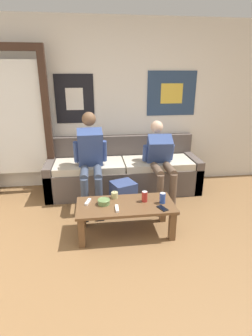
# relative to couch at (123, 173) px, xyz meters

# --- Properties ---
(ground_plane) EXTENTS (18.00, 18.00, 0.00)m
(ground_plane) POSITION_rel_couch_xyz_m (0.07, -2.11, -0.29)
(ground_plane) COLOR brown
(wall_back) EXTENTS (10.00, 0.07, 2.55)m
(wall_back) POSITION_rel_couch_xyz_m (0.07, 0.37, 0.99)
(wall_back) COLOR silver
(wall_back) RESTS_ON ground_plane
(door_frame) EXTENTS (1.00, 0.10, 2.15)m
(door_frame) POSITION_rel_couch_xyz_m (-1.56, 0.15, 0.91)
(door_frame) COLOR #382319
(door_frame) RESTS_ON ground_plane
(couch) EXTENTS (2.34, 0.74, 0.82)m
(couch) POSITION_rel_couch_xyz_m (0.00, 0.00, 0.00)
(couch) COLOR #564C47
(couch) RESTS_ON ground_plane
(coffee_table) EXTENTS (1.11, 0.51, 0.37)m
(coffee_table) POSITION_rel_couch_xyz_m (-0.12, -1.21, 0.02)
(coffee_table) COLOR brown
(coffee_table) RESTS_ON ground_plane
(person_seated_adult) EXTENTS (0.47, 0.90, 1.26)m
(person_seated_adult) POSITION_rel_couch_xyz_m (-0.50, -0.35, 0.40)
(person_seated_adult) COLOR #384256
(person_seated_adult) RESTS_ON ground_plane
(person_seated_teen) EXTENTS (0.47, 0.95, 1.11)m
(person_seated_teen) POSITION_rel_couch_xyz_m (0.50, -0.34, 0.33)
(person_seated_teen) COLOR brown
(person_seated_teen) RESTS_ON ground_plane
(backpack) EXTENTS (0.37, 0.38, 0.41)m
(backpack) POSITION_rel_couch_xyz_m (-0.07, -0.69, -0.09)
(backpack) COLOR navy
(backpack) RESTS_ON ground_plane
(ceramic_bowl) EXTENTS (0.14, 0.14, 0.06)m
(ceramic_bowl) POSITION_rel_couch_xyz_m (-0.36, -1.17, 0.12)
(ceramic_bowl) COLOR #607F47
(ceramic_bowl) RESTS_ON coffee_table
(pillar_candle) EXTENTS (0.08, 0.08, 0.09)m
(pillar_candle) POSITION_rel_couch_xyz_m (-0.22, -1.03, 0.12)
(pillar_candle) COLOR tan
(pillar_candle) RESTS_ON coffee_table
(drink_can_blue) EXTENTS (0.07, 0.07, 0.12)m
(drink_can_blue) POSITION_rel_couch_xyz_m (0.30, -1.23, 0.14)
(drink_can_blue) COLOR #28479E
(drink_can_blue) RESTS_ON coffee_table
(drink_can_red) EXTENTS (0.07, 0.07, 0.12)m
(drink_can_red) POSITION_rel_couch_xyz_m (0.11, -1.17, 0.14)
(drink_can_red) COLOR maroon
(drink_can_red) RESTS_ON coffee_table
(game_controller_near_left) EXTENTS (0.08, 0.15, 0.03)m
(game_controller_near_left) POSITION_rel_couch_xyz_m (-0.54, -1.12, 0.09)
(game_controller_near_left) COLOR white
(game_controller_near_left) RESTS_ON coffee_table
(game_controller_near_right) EXTENTS (0.04, 0.15, 0.03)m
(game_controller_near_right) POSITION_rel_couch_xyz_m (-0.22, -1.32, 0.09)
(game_controller_near_right) COLOR white
(game_controller_near_right) RESTS_ON coffee_table
(cell_phone) EXTENTS (0.11, 0.15, 0.01)m
(cell_phone) POSITION_rel_couch_xyz_m (0.27, -1.36, 0.09)
(cell_phone) COLOR black
(cell_phone) RESTS_ON coffee_table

